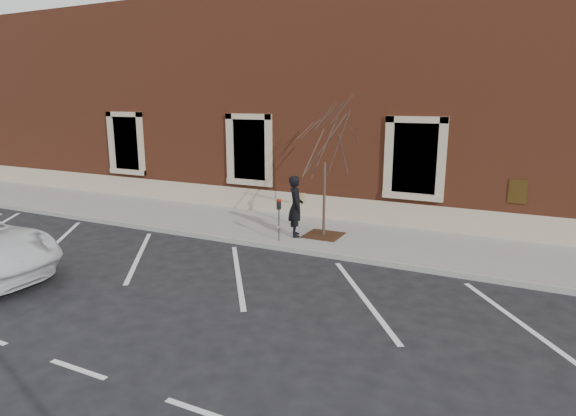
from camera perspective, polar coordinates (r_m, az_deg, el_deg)
The scene contains 9 objects.
ground at distance 13.85m, azimuth -1.10°, elevation -4.94°, with size 120.00×120.00×0.00m, color #28282B.
sidewalk_near at distance 15.34m, azimuth 1.90°, elevation -2.88°, with size 40.00×3.50×0.15m, color gray.
curb_near at distance 13.79m, azimuth -1.20°, elevation -4.70°, with size 40.00×0.12×0.15m, color #9E9E99.
parking_stripes at distance 12.05m, azimuth -5.95°, elevation -7.76°, with size 28.00×4.40×0.01m, color silver, non-canonical shape.
building_civic at distance 20.38m, azimuth 9.10°, elevation 12.01°, with size 40.00×8.62×8.00m.
man at distance 14.44m, azimuth 0.92°, elevation 0.22°, with size 0.67×0.44×1.85m, color black.
parking_meter at distance 13.95m, azimuth -1.09°, elevation -0.48°, with size 0.11×0.09×1.24m.
tree_grate at distance 14.73m, azimuth 4.23°, elevation -3.22°, with size 1.08×1.08×0.03m, color #432715.
sapling at distance 14.21m, azimuth 4.42°, elevation 7.85°, with size 2.45×2.45×4.08m.
Camera 1 is at (6.06, -11.72, 4.22)m, focal length 30.00 mm.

